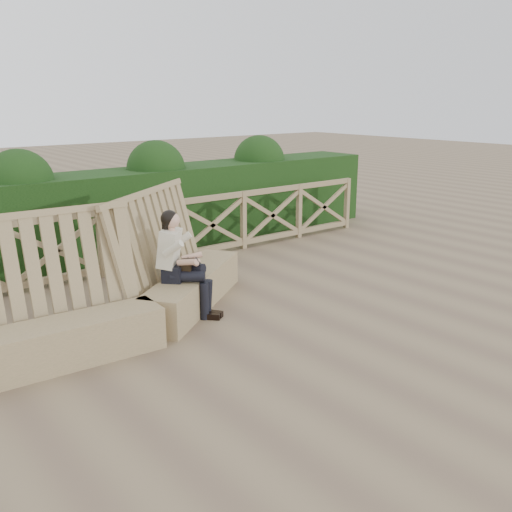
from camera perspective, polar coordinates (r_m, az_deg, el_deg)
ground at (r=7.06m, az=2.20°, el=-7.70°), size 60.00×60.00×0.00m
bench at (r=7.16m, az=-12.80°, el=-4.26°), size 4.48×2.05×1.62m
woman at (r=7.42m, az=-7.67°, el=-0.34°), size 0.75×0.81×1.42m
guardrail at (r=9.68m, az=-11.43°, el=1.90°), size 10.10×0.09×1.10m
hedge at (r=10.69m, az=-14.47°, el=4.09°), size 12.00×1.20×1.50m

